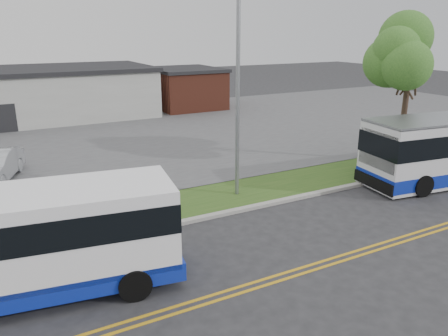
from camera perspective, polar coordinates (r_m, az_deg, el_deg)
ground at (r=16.91m, az=-2.48°, el=-8.38°), size 140.00×140.00×0.00m
lane_line_north at (r=13.97m, az=4.65°, el=-14.46°), size 70.00×0.12×0.01m
lane_line_south at (r=13.76m, az=5.35°, el=-15.03°), size 70.00×0.12×0.01m
curb at (r=17.79m, az=-4.03°, el=-6.78°), size 80.00×0.30×0.15m
verge at (r=19.32m, az=-6.24°, el=-4.88°), size 80.00×3.30×0.10m
parking_lot at (r=32.27m, az=-15.79°, el=3.76°), size 80.00×25.00×0.10m
brick_wing at (r=43.57m, az=-5.03°, el=10.36°), size 6.30×7.30×3.90m
tree_east at (r=26.52m, az=23.31°, el=13.63°), size 5.20×5.20×8.33m
streetlight_near at (r=19.14m, az=1.93°, el=11.08°), size 0.35×1.53×9.50m
shuttle_bus at (r=13.57m, az=-20.96°, el=-8.58°), size 8.51×3.82×3.16m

